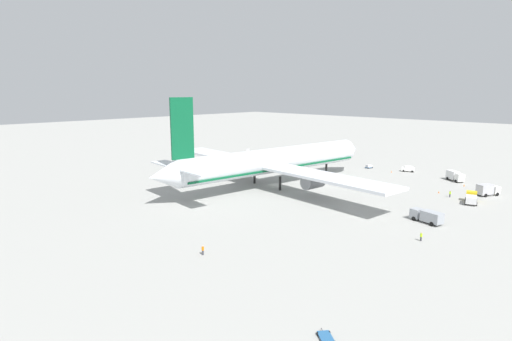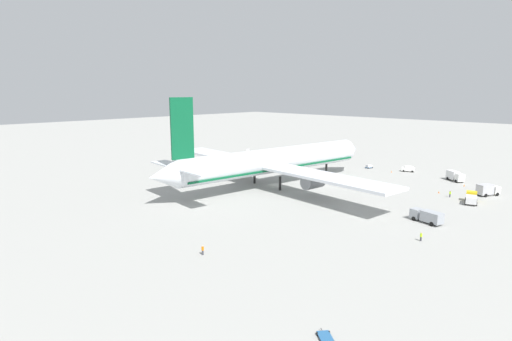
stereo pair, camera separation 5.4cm
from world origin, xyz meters
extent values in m
plane|color=#9E9E99|center=(0.00, 0.00, 0.00)|extent=(600.00, 600.00, 0.00)
cylinder|color=silver|center=(0.00, 0.00, 7.32)|extent=(64.22, 13.78, 7.03)
cone|color=silver|center=(34.53, -3.69, 7.32)|extent=(6.32, 7.44, 6.88)
cone|color=silver|center=(-35.23, 3.77, 7.32)|extent=(7.70, 7.38, 6.67)
cube|color=#0C5933|center=(-29.75, 3.18, 18.12)|extent=(6.02, 1.14, 14.56)
cube|color=silver|center=(-29.55, 9.79, 8.73)|extent=(5.55, 11.48, 0.36)
cube|color=silver|center=(-30.95, -3.32, 8.73)|extent=(5.55, 11.48, 0.36)
cube|color=silver|center=(-0.80, 22.56, 6.27)|extent=(12.96, 38.41, 0.70)
cylinder|color=slate|center=(-0.40, 16.83, 4.09)|extent=(6.31, 4.27, 3.66)
cube|color=silver|center=(-5.55, -21.88, 6.27)|extent=(12.96, 38.41, 0.70)
cylinder|color=slate|center=(-3.96, -16.37, 4.13)|extent=(6.09, 4.17, 3.58)
cylinder|color=black|center=(22.22, -2.38, 1.91)|extent=(0.70, 0.70, 3.81)
cylinder|color=black|center=(-2.59, 5.82, 1.91)|extent=(0.70, 0.70, 3.81)
cylinder|color=black|center=(-3.76, -5.14, 1.91)|extent=(0.70, 0.70, 3.81)
cube|color=#0C5933|center=(0.00, 0.00, 5.39)|extent=(61.65, 13.16, 0.50)
cube|color=white|center=(40.61, -37.27, 1.56)|extent=(2.83, 2.77, 2.21)
cube|color=silver|center=(42.60, -34.56, 1.70)|extent=(4.01, 4.38, 2.50)
cube|color=black|center=(40.23, -37.80, 2.11)|extent=(1.50, 1.13, 0.97)
cylinder|color=black|center=(41.59, -37.75, 0.45)|extent=(0.77, 0.90, 0.90)
cylinder|color=black|center=(39.86, -36.49, 0.45)|extent=(0.77, 0.90, 0.90)
cylinder|color=black|center=(43.94, -34.54, 0.45)|extent=(0.77, 0.90, 0.90)
cylinder|color=black|center=(42.21, -33.27, 0.45)|extent=(0.77, 0.90, 0.90)
cube|color=yellow|center=(20.42, -46.72, 1.48)|extent=(2.47, 2.80, 2.07)
cube|color=silver|center=(17.19, -47.69, 1.24)|extent=(4.39, 3.38, 1.57)
cube|color=black|center=(21.05, -46.53, 2.00)|extent=(0.65, 1.92, 0.91)
cylinder|color=black|center=(19.90, -45.64, 0.45)|extent=(0.95, 0.55, 0.90)
cylinder|color=black|center=(20.58, -47.90, 0.45)|extent=(0.95, 0.55, 0.90)
cylinder|color=black|center=(16.08, -46.79, 0.45)|extent=(0.95, 0.55, 0.90)
cylinder|color=black|center=(16.75, -49.05, 0.45)|extent=(0.95, 0.55, 0.90)
cube|color=#999EA5|center=(-3.65, -43.34, 1.43)|extent=(2.74, 2.50, 1.96)
cube|color=#999EA5|center=(-4.51, -46.84, 1.53)|extent=(3.25, 4.57, 2.16)
cube|color=black|center=(-3.48, -42.66, 1.92)|extent=(1.92, 0.54, 0.86)
cylinder|color=black|center=(-4.83, -43.26, 0.45)|extent=(0.51, 0.95, 0.90)
cylinder|color=black|center=(-2.56, -43.81, 0.45)|extent=(0.51, 0.95, 0.90)
cylinder|color=black|center=(-5.85, -47.41, 0.45)|extent=(0.51, 0.95, 0.90)
cylinder|color=black|center=(-3.58, -47.96, 0.45)|extent=(0.51, 0.95, 0.90)
cube|color=white|center=(31.55, -48.93, 1.41)|extent=(2.70, 2.89, 1.91)
cube|color=#B2B2B7|center=(28.56, -47.43, 1.75)|extent=(4.47, 3.78, 2.60)
cube|color=black|center=(32.13, -49.22, 1.88)|extent=(0.94, 1.77, 0.84)
cylinder|color=black|center=(31.90, -47.82, 0.45)|extent=(0.94, 0.67, 0.90)
cylinder|color=black|center=(30.87, -49.88, 0.45)|extent=(0.94, 0.67, 0.90)
cylinder|color=black|center=(28.35, -46.04, 0.45)|extent=(0.94, 0.67, 0.90)
cylinder|color=black|center=(27.32, -48.10, 0.45)|extent=(0.94, 0.67, 0.90)
cube|color=white|center=(46.43, -18.87, 0.87)|extent=(3.28, 4.58, 1.10)
cube|color=white|center=(46.51, -19.06, 1.70)|extent=(2.55, 3.11, 0.55)
cylinder|color=black|center=(45.05, -17.93, 0.32)|extent=(0.44, 0.68, 0.64)
cylinder|color=black|center=(46.77, -17.24, 0.32)|extent=(0.44, 0.68, 0.64)
cylinder|color=black|center=(46.09, -20.50, 0.32)|extent=(0.44, 0.68, 0.64)
cylinder|color=black|center=(47.80, -19.81, 0.32)|extent=(0.44, 0.68, 0.64)
cube|color=#26598C|center=(43.09, -6.10, 0.28)|extent=(2.71, 2.05, 0.15)
cylinder|color=#333338|center=(41.66, -5.65, 0.28)|extent=(0.60, 0.26, 0.08)
cube|color=silver|center=(43.09, -6.10, 0.76)|extent=(2.30, 1.81, 0.83)
cylinder|color=black|center=(42.01, -6.49, 0.20)|extent=(0.42, 0.23, 0.40)
cylinder|color=black|center=(42.43, -5.15, 0.20)|extent=(0.42, 0.23, 0.40)
cylinder|color=black|center=(43.75, -7.04, 0.20)|extent=(0.42, 0.23, 0.40)
cylinder|color=black|center=(44.17, -5.70, 0.20)|extent=(0.42, 0.23, 0.40)
cube|color=#26598C|center=(-53.06, -54.54, 0.28)|extent=(2.65, 2.85, 0.15)
cylinder|color=#333338|center=(-52.10, -53.31, 0.28)|extent=(0.43, 0.52, 0.08)
cylinder|color=black|center=(-53.02, -53.35, 0.20)|extent=(0.34, 0.39, 0.40)
cylinder|color=black|center=(-51.92, -54.21, 0.20)|extent=(0.34, 0.39, 0.40)
cube|color=#595B60|center=(41.32, 52.84, 0.28)|extent=(3.14, 3.05, 0.15)
cylinder|color=#333338|center=(40.01, 51.62, 0.28)|extent=(0.49, 0.47, 0.08)
cube|color=silver|center=(41.32, 52.84, 0.80)|extent=(2.69, 2.63, 0.90)
cylinder|color=black|center=(40.97, 51.56, 0.20)|extent=(0.37, 0.36, 0.40)
cylinder|color=black|center=(40.01, 52.58, 0.20)|extent=(0.37, 0.36, 0.40)
cylinder|color=black|center=(42.63, 53.10, 0.20)|extent=(0.37, 0.36, 0.40)
cylinder|color=black|center=(41.67, 54.13, 0.20)|extent=(0.37, 0.36, 0.40)
cylinder|color=#3F3F47|center=(20.80, -41.53, 0.42)|extent=(0.45, 0.45, 0.84)
cylinder|color=#B2F219|center=(20.80, -41.53, 1.15)|extent=(0.56, 0.56, 0.63)
sphere|color=#8C6647|center=(20.80, -41.53, 1.58)|extent=(0.23, 0.23, 0.23)
cylinder|color=#3F3F47|center=(-47.36, -25.93, 0.41)|extent=(0.37, 0.37, 0.82)
cylinder|color=orange|center=(-47.36, -25.93, 1.12)|extent=(0.47, 0.47, 0.61)
sphere|color=beige|center=(-47.36, -25.93, 1.54)|extent=(0.22, 0.22, 0.22)
cylinder|color=#3F3F47|center=(-15.59, -49.31, 0.41)|extent=(0.44, 0.44, 0.81)
cylinder|color=#B2F219|center=(-15.59, -49.31, 1.11)|extent=(0.55, 0.55, 0.61)
sphere|color=tan|center=(-15.59, -49.31, 1.53)|extent=(0.22, 0.22, 0.22)
cone|color=orange|center=(23.31, -37.82, 0.28)|extent=(0.36, 0.36, 0.55)
cone|color=orange|center=(36.56, -39.90, 0.28)|extent=(0.36, 0.36, 0.55)
cone|color=orange|center=(41.31, -15.46, 0.28)|extent=(0.36, 0.36, 0.55)
camera|label=1|loc=(-87.99, -77.72, 26.92)|focal=29.12mm
camera|label=2|loc=(-87.95, -77.76, 26.92)|focal=29.12mm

